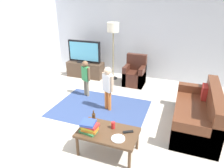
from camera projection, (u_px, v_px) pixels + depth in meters
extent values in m
plane|color=beige|center=(102.00, 122.00, 4.32)|extent=(7.80, 7.80, 0.00)
cube|color=silver|center=(139.00, 35.00, 6.36)|extent=(6.00, 0.12, 2.70)
cube|color=#33477A|center=(100.00, 108.00, 4.85)|extent=(2.20, 1.60, 0.01)
cube|color=#4C3828|center=(86.00, 69.00, 6.70)|extent=(1.20, 0.44, 0.50)
cube|color=black|center=(85.00, 74.00, 6.72)|extent=(1.10, 0.32, 0.03)
cube|color=black|center=(85.00, 62.00, 6.58)|extent=(0.44, 0.28, 0.03)
cube|color=black|center=(84.00, 51.00, 6.44)|extent=(1.10, 0.07, 0.68)
cube|color=#59B2D8|center=(84.00, 52.00, 6.41)|extent=(1.00, 0.01, 0.58)
cube|color=brown|center=(194.00, 118.00, 4.10)|extent=(0.80, 1.80, 0.42)
cube|color=brown|center=(213.00, 111.00, 3.92)|extent=(0.20, 1.80, 0.86)
cube|color=brown|center=(195.00, 138.00, 3.38)|extent=(0.80, 0.20, 0.60)
cube|color=brown|center=(195.00, 97.00, 4.75)|extent=(0.80, 0.20, 0.60)
cube|color=#B22823|center=(204.00, 92.00, 4.39)|extent=(0.10, 0.32, 0.32)
cube|color=#472319|center=(134.00, 78.00, 6.09)|extent=(0.60, 0.60, 0.42)
cube|color=#472319|center=(136.00, 68.00, 6.18)|extent=(0.60, 0.16, 0.90)
cube|color=#472319|center=(127.00, 74.00, 6.13)|extent=(0.12, 0.60, 0.60)
cube|color=#472319|center=(142.00, 76.00, 5.98)|extent=(0.12, 0.60, 0.60)
cylinder|color=#262626|center=(113.00, 78.00, 6.63)|extent=(0.28, 0.28, 0.02)
cylinder|color=#99844C|center=(113.00, 56.00, 6.33)|extent=(0.03, 0.03, 1.50)
cylinder|color=silver|center=(113.00, 27.00, 5.98)|extent=(0.36, 0.36, 0.28)
cylinder|color=gray|center=(85.00, 87.00, 5.45)|extent=(0.07, 0.07, 0.44)
cylinder|color=gray|center=(88.00, 88.00, 5.38)|extent=(0.07, 0.07, 0.44)
cube|color=#338C4C|center=(86.00, 74.00, 5.25)|extent=(0.24, 0.19, 0.38)
sphere|color=brown|center=(85.00, 64.00, 5.14)|extent=(0.16, 0.16, 0.16)
cylinder|color=brown|center=(82.00, 72.00, 5.33)|extent=(0.06, 0.06, 0.34)
cylinder|color=brown|center=(89.00, 74.00, 5.16)|extent=(0.06, 0.06, 0.34)
cylinder|color=orange|center=(106.00, 99.00, 4.77)|extent=(0.08, 0.08, 0.48)
cylinder|color=orange|center=(110.00, 101.00, 4.70)|extent=(0.08, 0.08, 0.48)
cube|color=white|center=(108.00, 83.00, 4.56)|extent=(0.26, 0.21, 0.41)
sphere|color=beige|center=(108.00, 71.00, 4.44)|extent=(0.17, 0.17, 0.17)
cylinder|color=beige|center=(103.00, 80.00, 4.65)|extent=(0.06, 0.06, 0.37)
cylinder|color=beige|center=(112.00, 84.00, 4.45)|extent=(0.06, 0.06, 0.37)
cube|color=#513823|center=(108.00, 133.00, 3.35)|extent=(1.00, 0.60, 0.04)
cylinder|color=#513823|center=(77.00, 146.00, 3.36)|extent=(0.05, 0.05, 0.38)
cylinder|color=#513823|center=(129.00, 160.00, 3.07)|extent=(0.05, 0.05, 0.38)
cylinder|color=#513823|center=(91.00, 129.00, 3.79)|extent=(0.05, 0.05, 0.38)
cylinder|color=#513823|center=(137.00, 140.00, 3.50)|extent=(0.05, 0.05, 0.38)
cube|color=#388C4C|center=(88.00, 131.00, 3.31)|extent=(0.29, 0.20, 0.04)
cube|color=orange|center=(90.00, 129.00, 3.30)|extent=(0.25, 0.17, 0.04)
cube|color=yellow|center=(89.00, 127.00, 3.29)|extent=(0.22, 0.17, 0.04)
cube|color=red|center=(90.00, 125.00, 3.28)|extent=(0.29, 0.21, 0.04)
cube|color=#334CA5|center=(88.00, 123.00, 3.26)|extent=(0.25, 0.24, 0.04)
cylinder|color=#4C3319|center=(94.00, 119.00, 3.48)|extent=(0.06, 0.06, 0.22)
cylinder|color=#4C3319|center=(93.00, 112.00, 3.42)|extent=(0.02, 0.02, 0.06)
cube|color=black|center=(128.00, 132.00, 3.32)|extent=(0.17, 0.13, 0.02)
cylinder|color=red|center=(113.00, 125.00, 3.40)|extent=(0.07, 0.07, 0.12)
cylinder|color=white|center=(118.00, 139.00, 3.16)|extent=(0.22, 0.22, 0.02)
cube|color=silver|center=(119.00, 138.00, 3.15)|extent=(0.13, 0.10, 0.01)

